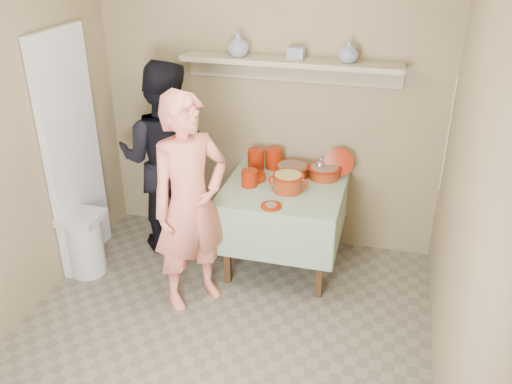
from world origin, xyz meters
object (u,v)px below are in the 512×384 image
(cazuela_rice, at_px, (288,181))
(serving_table, at_px, (284,199))
(person_cook, at_px, (190,204))
(trash_bin, at_px, (85,243))
(person_helper, at_px, (165,159))

(cazuela_rice, bearing_deg, serving_table, 120.32)
(person_cook, bearing_deg, serving_table, -0.90)
(person_cook, height_order, serving_table, person_cook)
(serving_table, xyz_separation_m, trash_bin, (-1.58, -0.54, -0.36))
(serving_table, bearing_deg, person_cook, -131.17)
(person_helper, distance_m, cazuela_rice, 1.13)
(person_helper, xyz_separation_m, serving_table, (1.07, -0.06, -0.22))
(person_cook, xyz_separation_m, trash_bin, (-1.02, 0.11, -0.57))
(serving_table, relative_size, trash_bin, 1.74)
(serving_table, distance_m, cazuela_rice, 0.22)
(person_cook, bearing_deg, trash_bin, 124.27)
(person_cook, distance_m, cazuela_rice, 0.84)
(person_cook, xyz_separation_m, person_helper, (-0.50, 0.71, 0.01))
(person_cook, distance_m, trash_bin, 1.17)
(person_cook, height_order, trash_bin, person_cook)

